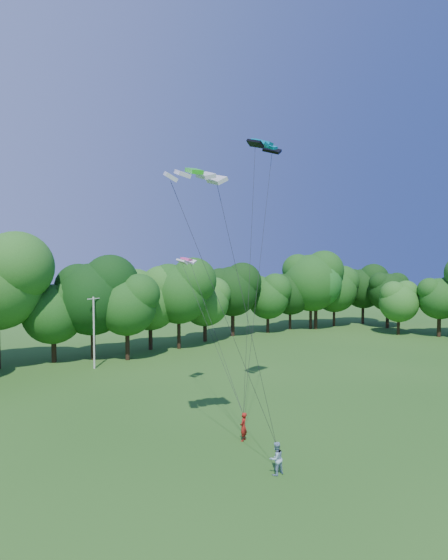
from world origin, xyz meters
TOP-DOWN VIEW (x-y plane):
  - ground at (0.00, 0.00)m, footprint 160.00×160.00m
  - utility_pole at (-0.87, 32.69)m, footprint 1.41×0.46m
  - kite_flyer_left at (-0.32, 10.45)m, footprint 0.75×0.67m
  - kite_flyer_right at (-1.68, 6.28)m, footprint 0.86×0.70m
  - kite_teal at (3.47, 12.80)m, footprint 3.00×1.95m
  - kite_green at (-4.53, 9.40)m, footprint 3.35×2.24m
  - kite_pink at (1.08, 18.81)m, footprint 1.82×1.34m
  - tree_back_center at (0.54, 36.62)m, footprint 8.58×8.58m
  - tree_back_east at (35.68, 35.32)m, footprint 8.63×8.63m

SIDE VIEW (x-z plane):
  - ground at x=0.00m, z-range 0.00..0.00m
  - kite_flyer_right at x=-1.68m, z-range 0.00..1.68m
  - kite_flyer_left at x=-0.32m, z-range 0.00..1.71m
  - utility_pole at x=-0.87m, z-range 0.13..7.32m
  - tree_back_center at x=0.54m, z-range 1.55..14.03m
  - tree_back_east at x=35.68m, z-range 1.56..14.11m
  - kite_pink at x=1.08m, z-range 10.79..11.08m
  - kite_green at x=-4.53m, z-range 15.14..15.70m
  - kite_teal at x=3.47m, z-range 18.57..19.16m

